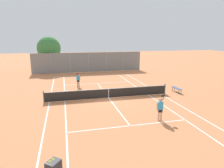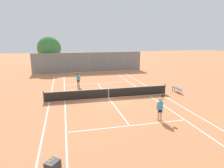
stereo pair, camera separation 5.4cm
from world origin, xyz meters
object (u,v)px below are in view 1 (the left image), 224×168
object	(u,v)px
loose_tennis_ball_2	(74,78)
loose_tennis_ball_3	(121,77)
tennis_net	(109,93)
player_far_left	(78,79)
loose_tennis_ball_1	(122,111)
tree_behind_left	(48,49)
ball_cart	(54,168)
courtside_bench	(177,88)
loose_tennis_ball_0	(98,92)
player_near_side	(160,108)

from	to	relation	value
loose_tennis_ball_2	loose_tennis_ball_3	bearing A→B (deg)	-7.30
loose_tennis_ball_3	tennis_net	bearing A→B (deg)	-112.79
player_far_left	loose_tennis_ball_2	world-z (taller)	player_far_left
player_far_left	loose_tennis_ball_1	distance (m)	9.33
loose_tennis_ball_1	tree_behind_left	xyz separation A→B (m)	(-6.67, 21.35, 3.73)
loose_tennis_ball_3	tree_behind_left	bearing A→B (deg)	143.32
loose_tennis_ball_2	loose_tennis_ball_1	bearing A→B (deg)	-78.60
ball_cart	tree_behind_left	world-z (taller)	tree_behind_left
player_far_left	loose_tennis_ball_3	xyz separation A→B (m)	(6.60, 4.60, -0.89)
ball_cart	courtside_bench	distance (m)	16.30
ball_cart	loose_tennis_ball_0	world-z (taller)	ball_cart
loose_tennis_ball_3	tree_behind_left	size ratio (longest dim) A/B	0.01
ball_cart	loose_tennis_ball_3	distance (m)	22.09
loose_tennis_ball_1	loose_tennis_ball_2	bearing A→B (deg)	101.40
player_far_left	tree_behind_left	xyz separation A→B (m)	(-3.96, 12.46, 2.84)
loose_tennis_ball_3	courtside_bench	xyz separation A→B (m)	(3.41, -9.44, 0.38)
player_near_side	loose_tennis_ball_1	bearing A→B (deg)	133.08
loose_tennis_ball_0	loose_tennis_ball_1	size ratio (longest dim) A/B	1.00
loose_tennis_ball_0	loose_tennis_ball_3	bearing A→B (deg)	57.38
player_far_left	player_near_side	bearing A→B (deg)	-66.54
player_far_left	loose_tennis_ball_1	bearing A→B (deg)	-73.02
loose_tennis_ball_3	loose_tennis_ball_0	bearing A→B (deg)	-122.62
player_far_left	tennis_net	bearing A→B (deg)	-63.94
player_far_left	loose_tennis_ball_3	size ratio (longest dim) A/B	26.88
player_near_side	player_far_left	size ratio (longest dim) A/B	1.00
tree_behind_left	loose_tennis_ball_1	bearing A→B (deg)	-72.65
ball_cart	loose_tennis_ball_1	bearing A→B (deg)	54.14
tennis_net	player_far_left	bearing A→B (deg)	116.06
player_near_side	loose_tennis_ball_0	size ratio (longest dim) A/B	26.88
loose_tennis_ball_0	tennis_net	bearing A→B (deg)	-73.04
tennis_net	player_far_left	distance (m)	5.73
ball_cart	player_far_left	world-z (taller)	player_far_left
tennis_net	player_far_left	xyz separation A→B (m)	(-2.51, 5.13, 0.42)
courtside_bench	player_far_left	bearing A→B (deg)	154.19
loose_tennis_ball_0	loose_tennis_ball_1	bearing A→B (deg)	-81.55
player_far_left	loose_tennis_ball_1	xyz separation A→B (m)	(2.71, -8.88, -0.89)
loose_tennis_ball_2	tree_behind_left	size ratio (longest dim) A/B	0.01
loose_tennis_ball_0	loose_tennis_ball_2	world-z (taller)	same
tennis_net	loose_tennis_ball_3	distance (m)	10.56
loose_tennis_ball_1	loose_tennis_ball_3	size ratio (longest dim) A/B	1.00
tennis_net	courtside_bench	world-z (taller)	tennis_net
loose_tennis_ball_2	courtside_bench	distance (m)	14.50
tennis_net	tree_behind_left	xyz separation A→B (m)	(-6.47, 17.59, 3.26)
ball_cart	player_far_left	distance (m)	15.82
loose_tennis_ball_0	courtside_bench	bearing A→B (deg)	-13.55
loose_tennis_ball_2	courtside_bench	size ratio (longest dim) A/B	0.04
tennis_net	loose_tennis_ball_2	size ratio (longest dim) A/B	181.82
player_far_left	loose_tennis_ball_0	world-z (taller)	player_far_left
player_far_left	courtside_bench	size ratio (longest dim) A/B	1.18
tennis_net	loose_tennis_ball_1	world-z (taller)	tennis_net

